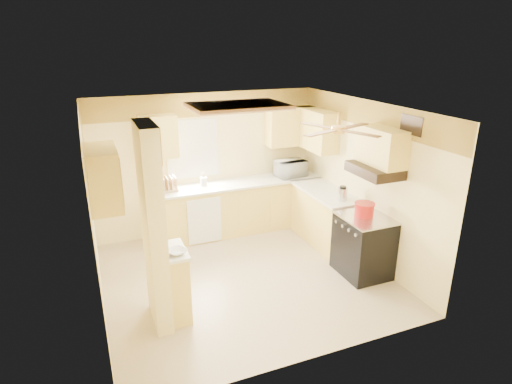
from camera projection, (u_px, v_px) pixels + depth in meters
name	position (u px, v px, depth m)	size (l,w,h in m)	color
floor	(245.00, 277.00, 6.39)	(4.00, 4.00, 0.00)	#C4AE88
ceiling	(244.00, 108.00, 5.54)	(4.00, 4.00, 0.00)	white
wall_back	(207.00, 164.00, 7.62)	(4.00, 4.00, 0.00)	#F7E196
wall_front	(311.00, 260.00, 4.31)	(4.00, 4.00, 0.00)	#F7E196
wall_left	(93.00, 220.00, 5.25)	(3.80, 3.80, 0.00)	#F7E196
wall_right	(364.00, 182.00, 6.67)	(3.80, 3.80, 0.00)	#F7E196
wallpaper_border	(205.00, 105.00, 7.25)	(4.00, 0.02, 0.40)	gold
partition_column	(154.00, 229.00, 5.01)	(0.20, 0.70, 2.50)	#F7E196
partition_ledge	(176.00, 284.00, 5.35)	(0.25, 0.55, 0.90)	#EFCD66
ledge_top	(174.00, 251.00, 5.19)	(0.28, 0.58, 0.04)	white
lower_cabinets_back	(240.00, 207.00, 7.81)	(3.00, 0.60, 0.90)	#EFCD66
lower_cabinets_right	(325.00, 218.00, 7.36)	(0.60, 1.40, 0.90)	#EFCD66
countertop_back	(240.00, 183.00, 7.64)	(3.04, 0.64, 0.04)	white
countertop_right	(326.00, 192.00, 7.20)	(0.64, 1.44, 0.04)	white
dishwasher_panel	(205.00, 221.00, 7.27)	(0.58, 0.02, 0.80)	white
window	(193.00, 149.00, 7.42)	(0.92, 0.02, 1.02)	white
upper_cab_back_left	(158.00, 137.00, 6.96)	(0.60, 0.35, 0.70)	#EFCD66
upper_cab_back_right	(290.00, 126.00, 7.82)	(0.90, 0.35, 0.70)	#EFCD66
upper_cab_right	(316.00, 130.00, 7.50)	(0.35, 1.00, 0.70)	#EFCD66
upper_cab_left_wall	(103.00, 178.00, 4.90)	(0.35, 0.75, 0.70)	#EFCD66
upper_cab_over_stove	(382.00, 147.00, 5.90)	(0.35, 0.76, 0.52)	#EFCD66
stove	(363.00, 245.00, 6.34)	(0.68, 0.77, 0.92)	black
range_hood	(374.00, 170.00, 5.98)	(0.50, 0.76, 0.14)	black
poster_menu	(159.00, 179.00, 4.84)	(0.02, 0.42, 0.57)	black
poster_nashville	(163.00, 231.00, 5.06)	(0.02, 0.42, 0.57)	black
ceiling_light_panel	(238.00, 106.00, 6.03)	(1.35, 0.95, 0.06)	brown
ceiling_fan	(338.00, 129.00, 5.36)	(1.15, 1.15, 0.26)	gold
vent_grate	(411.00, 125.00, 5.53)	(0.02, 0.40, 0.25)	black
microwave	(291.00, 168.00, 7.92)	(0.54, 0.37, 0.30)	white
bowl	(177.00, 252.00, 5.08)	(0.22, 0.22, 0.05)	white
dutch_oven	(364.00, 209.00, 6.21)	(0.30, 0.30, 0.20)	#B31714
kettle	(343.00, 194.00, 6.74)	(0.15, 0.15, 0.23)	silver
dish_rack	(165.00, 186.00, 7.17)	(0.40, 0.30, 0.23)	tan
utensil_crock	(204.00, 181.00, 7.43)	(0.12, 0.12, 0.23)	white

